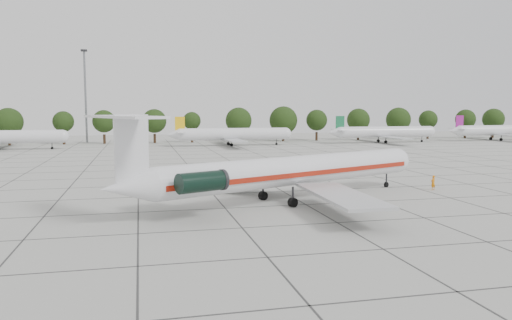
# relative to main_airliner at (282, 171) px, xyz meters

# --- Properties ---
(ground) EXTENTS (260.00, 260.00, 0.00)m
(ground) POSITION_rel_main_airliner_xyz_m (2.02, 6.48, -3.14)
(ground) COLOR #ADADA6
(ground) RESTS_ON ground
(apron_joints) EXTENTS (170.00, 170.00, 0.02)m
(apron_joints) POSITION_rel_main_airliner_xyz_m (2.02, 21.48, -3.14)
(apron_joints) COLOR #383838
(apron_joints) RESTS_ON ground
(main_airliner) EXTENTS (36.35, 27.28, 8.90)m
(main_airliner) POSITION_rel_main_airliner_xyz_m (0.00, 0.00, 0.00)
(main_airliner) COLOR silver
(main_airliner) RESTS_ON ground
(ground_crew) EXTENTS (0.72, 0.59, 1.70)m
(ground_crew) POSITION_rel_main_airliner_xyz_m (19.20, 3.53, -2.29)
(ground_crew) COLOR orange
(ground_crew) RESTS_ON ground
(bg_airliner_c) EXTENTS (28.24, 27.20, 7.40)m
(bg_airliner_c) POSITION_rel_main_airliner_xyz_m (9.28, 76.52, -0.24)
(bg_airliner_c) COLOR silver
(bg_airliner_c) RESTS_ON ground
(bg_airliner_d) EXTENTS (28.24, 27.20, 7.40)m
(bg_airliner_d) POSITION_rel_main_airliner_xyz_m (52.11, 78.19, -0.24)
(bg_airliner_d) COLOR silver
(bg_airliner_d) RESTS_ON ground
(bg_airliner_e) EXTENTS (28.24, 27.20, 7.40)m
(bg_airliner_e) POSITION_rel_main_airliner_xyz_m (89.86, 80.02, -0.24)
(bg_airliner_e) COLOR silver
(bg_airliner_e) RESTS_ON ground
(tree_line) EXTENTS (249.86, 8.44, 10.22)m
(tree_line) POSITION_rel_main_airliner_xyz_m (-9.66, 91.48, 2.84)
(tree_line) COLOR #332114
(tree_line) RESTS_ON ground
(floodlight_mast) EXTENTS (1.60, 1.60, 25.45)m
(floodlight_mast) POSITION_rel_main_airliner_xyz_m (-27.98, 98.48, 11.14)
(floodlight_mast) COLOR slate
(floodlight_mast) RESTS_ON ground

